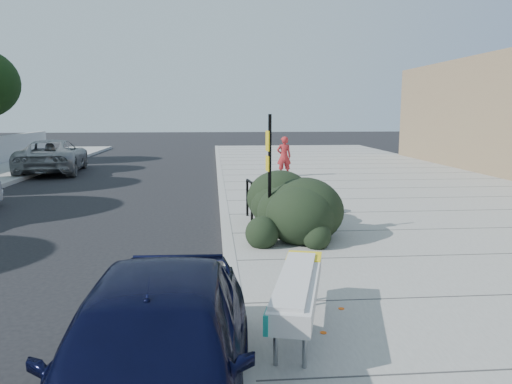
# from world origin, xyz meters

# --- Properties ---
(ground) EXTENTS (120.00, 120.00, 0.00)m
(ground) POSITION_xyz_m (0.00, 0.00, 0.00)
(ground) COLOR black
(ground) RESTS_ON ground
(sidewalk_near) EXTENTS (11.20, 50.00, 0.15)m
(sidewalk_near) POSITION_xyz_m (5.60, 5.00, 0.07)
(sidewalk_near) COLOR gray
(sidewalk_near) RESTS_ON ground
(curb_near) EXTENTS (0.22, 50.00, 0.17)m
(curb_near) POSITION_xyz_m (0.00, 5.00, 0.08)
(curb_near) COLOR #9E9E99
(curb_near) RESTS_ON ground
(bench) EXTENTS (1.03, 2.28, 0.68)m
(bench) POSITION_xyz_m (0.70, -2.91, 0.69)
(bench) COLOR gray
(bench) RESTS_ON sidewalk_near
(bike_rack) EXTENTS (0.13, 0.65, 0.95)m
(bike_rack) POSITION_xyz_m (0.60, 3.50, 0.72)
(bike_rack) COLOR black
(bike_rack) RESTS_ON sidewalk_near
(sign_post) EXTENTS (0.11, 0.29, 2.55)m
(sign_post) POSITION_xyz_m (0.86, 1.61, 1.60)
(sign_post) COLOR black
(sign_post) RESTS_ON sidewalk_near
(hedge) EXTENTS (2.79, 4.12, 1.41)m
(hedge) POSITION_xyz_m (1.50, 2.50, 0.86)
(hedge) COLOR black
(hedge) RESTS_ON sidewalk_near
(sedan_navy) EXTENTS (1.83, 4.22, 1.42)m
(sedan_navy) POSITION_xyz_m (-0.80, -4.50, 0.71)
(sedan_navy) COLOR black
(sedan_navy) RESTS_ON ground
(suv_silver) EXTENTS (3.11, 5.68, 1.51)m
(suv_silver) POSITION_xyz_m (-7.50, 14.73, 0.75)
(suv_silver) COLOR gray
(suv_silver) RESTS_ON ground
(pedestrian) EXTENTS (0.61, 0.42, 1.62)m
(pedestrian) POSITION_xyz_m (2.58, 11.42, 0.96)
(pedestrian) COLOR maroon
(pedestrian) RESTS_ON sidewalk_near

